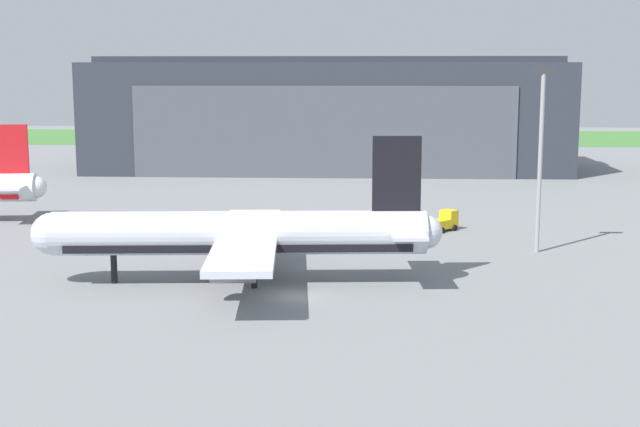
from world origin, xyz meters
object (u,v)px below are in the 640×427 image
Objects in this scene: apron_light_mast at (541,144)px; stair_truck at (444,222)px; maintenance_hangar at (327,116)px; airliner_near_right at (239,235)px.

stair_truck is at bearing 125.96° from apron_light_mast.
apron_light_mast is (24.80, -75.88, 1.07)m from maintenance_hangar.
airliner_near_right is 33.23m from stair_truck.
airliner_near_right is at bearing -127.63° from stair_truck.
maintenance_hangar is at bearing 108.10° from apron_light_mast.
maintenance_hangar reaches higher than stair_truck.
airliner_near_right reaches higher than stair_truck.
maintenance_hangar is 2.43× the size of airliner_near_right.
apron_light_mast is at bearing 26.79° from airliner_near_right.
airliner_near_right is 1.89× the size of apron_light_mast.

